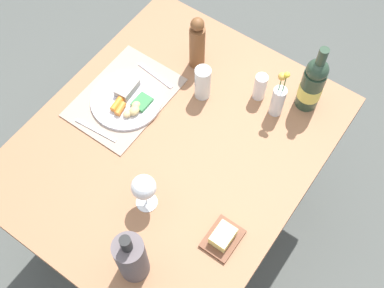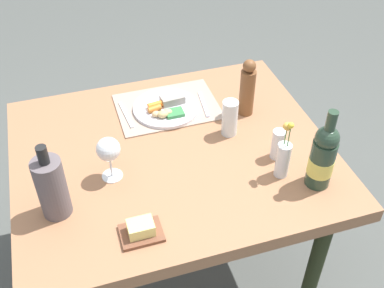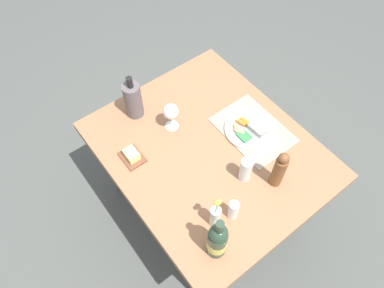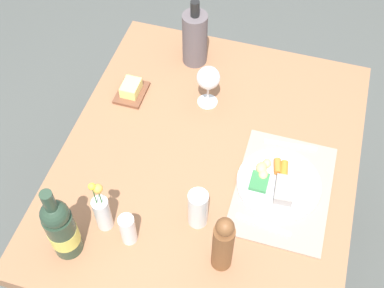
# 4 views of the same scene
# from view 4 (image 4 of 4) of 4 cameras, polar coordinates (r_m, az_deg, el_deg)

# --- Properties ---
(ground_plane) EXTENTS (8.00, 8.00, 0.00)m
(ground_plane) POSITION_cam_4_polar(r_m,az_deg,el_deg) (2.30, 1.40, -11.87)
(ground_plane) COLOR #4F524E
(dining_table) EXTENTS (1.16, 0.97, 0.72)m
(dining_table) POSITION_cam_4_polar(r_m,az_deg,el_deg) (1.74, 1.82, -2.96)
(dining_table) COLOR #9E6A48
(dining_table) RESTS_ON ground_plane
(placemat) EXTENTS (0.41, 0.29, 0.01)m
(placemat) POSITION_cam_4_polar(r_m,az_deg,el_deg) (1.63, 10.30, -5.05)
(placemat) COLOR tan
(placemat) RESTS_ON dining_table
(dinner_plate) EXTENTS (0.27, 0.27, 0.04)m
(dinner_plate) POSITION_cam_4_polar(r_m,az_deg,el_deg) (1.62, 9.69, -4.31)
(dinner_plate) COLOR silver
(dinner_plate) RESTS_ON placemat
(fork) EXTENTS (0.03, 0.17, 0.00)m
(fork) POSITION_cam_4_polar(r_m,az_deg,el_deg) (1.55, 8.10, -9.08)
(fork) COLOR silver
(fork) RESTS_ON placemat
(knife) EXTENTS (0.03, 0.18, 0.00)m
(knife) POSITION_cam_4_polar(r_m,az_deg,el_deg) (1.72, 11.09, -0.11)
(knife) COLOR silver
(knife) RESTS_ON placemat
(water_tumbler) EXTENTS (0.06, 0.06, 0.15)m
(water_tumbler) POSITION_cam_4_polar(r_m,az_deg,el_deg) (1.49, 0.68, -7.51)
(water_tumbler) COLOR silver
(water_tumbler) RESTS_ON dining_table
(pepper_mill) EXTENTS (0.06, 0.06, 0.24)m
(pepper_mill) POSITION_cam_4_polar(r_m,az_deg,el_deg) (1.39, 3.54, -11.30)
(pepper_mill) COLOR brown
(pepper_mill) RESTS_ON dining_table
(wine_glass) EXTENTS (0.08, 0.08, 0.17)m
(wine_glass) POSITION_cam_4_polar(r_m,az_deg,el_deg) (1.74, 1.87, 7.41)
(wine_glass) COLOR white
(wine_glass) RESTS_ON dining_table
(wine_bottle) EXTENTS (0.08, 0.08, 0.30)m
(wine_bottle) POSITION_cam_4_polar(r_m,az_deg,el_deg) (1.45, -14.65, -9.23)
(wine_bottle) COLOR #2A402F
(wine_bottle) RESTS_ON dining_table
(salt_shaker) EXTENTS (0.05, 0.05, 0.12)m
(salt_shaker) POSITION_cam_4_polar(r_m,az_deg,el_deg) (1.48, -7.29, -9.58)
(salt_shaker) COLOR white
(salt_shaker) RESTS_ON dining_table
(flower_vase) EXTENTS (0.05, 0.05, 0.23)m
(flower_vase) POSITION_cam_4_polar(r_m,az_deg,el_deg) (1.50, -10.17, -7.54)
(flower_vase) COLOR silver
(flower_vase) RESTS_ON dining_table
(cooler_bottle) EXTENTS (0.09, 0.09, 0.28)m
(cooler_bottle) POSITION_cam_4_polar(r_m,az_deg,el_deg) (1.90, 0.32, 11.96)
(cooler_bottle) COLOR #5F5558
(cooler_bottle) RESTS_ON dining_table
(butter_dish) EXTENTS (0.13, 0.10, 0.05)m
(butter_dish) POSITION_cam_4_polar(r_m,az_deg,el_deg) (1.85, -6.91, 6.11)
(butter_dish) COLOR brown
(butter_dish) RESTS_ON dining_table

